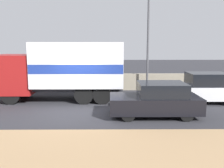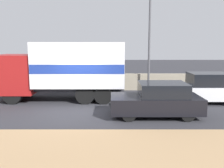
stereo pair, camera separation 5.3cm
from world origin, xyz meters
The scene contains 6 objects.
ground_plane centered at (0.00, 0.00, 0.00)m, with size 80.00×80.00×0.00m, color #2D2D33.
stone_wall_backdrop centered at (0.00, 5.83, 0.58)m, with size 60.00×0.35×1.15m.
street_lamp centered at (4.08, 5.03, 4.29)m, with size 0.56×0.28×7.46m.
box_truck centered at (-0.99, 2.59, 1.86)m, with size 7.15×2.57×3.32m.
car_hatchback centered at (3.66, -0.69, 0.74)m, with size 3.99×1.88×1.52m.
car_sedan_second centered at (6.72, 1.94, 0.80)m, with size 4.08×1.73×1.66m.
Camera 2 is at (1.62, -11.62, 3.22)m, focal length 40.00 mm.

